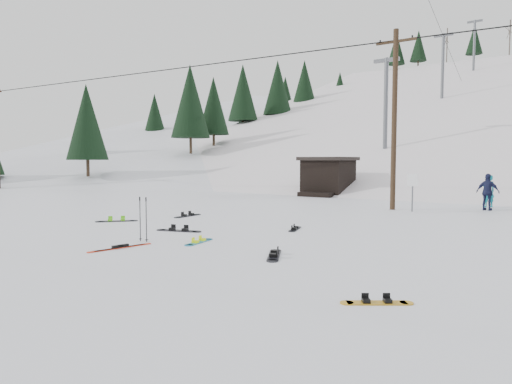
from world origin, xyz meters
The scene contains 22 objects.
ground centered at (0.00, 0.00, 0.00)m, with size 200.00×200.00×0.00m, color white.
ski_slope centered at (0.00, 55.00, -12.00)m, with size 60.00×75.00×45.00m, color white.
ridge_left centered at (-36.00, 48.00, -11.00)m, with size 34.00×85.00×38.00m, color white.
treeline_left centered at (-34.00, 40.00, 0.00)m, with size 20.00×64.00×10.00m, color black, non-canonical shape.
treeline_crest centered at (0.00, 86.00, 0.00)m, with size 50.00×6.00×10.00m, color black, non-canonical shape.
utility_pole centered at (2.00, 14.00, 4.68)m, with size 2.00×0.26×9.00m.
trail_sign centered at (3.10, 13.58, 1.27)m, with size 0.50×0.09×1.85m.
lift_hut centered at (-5.00, 20.94, 1.36)m, with size 3.40×4.10×2.75m.
lift_tower_near centered at (-4.00, 30.00, 7.86)m, with size 2.20×0.36×8.00m.
lift_tower_mid centered at (-4.00, 50.00, 14.36)m, with size 2.20×0.36×8.00m.
lift_tower_far centered at (-4.00, 70.00, 20.86)m, with size 2.20×0.36×8.00m.
hero_snowboard centered at (0.18, 1.40, 0.03)m, with size 0.47×1.38×0.10m.
hero_skis centered at (-1.04, -0.58, 0.03)m, with size 0.47×1.93×0.10m.
ski_poles centered at (-1.34, 0.54, 0.71)m, with size 0.38×0.10×1.38m.
board_scatter_a centered at (-1.91, 2.65, 0.03)m, with size 1.65×0.74×0.12m.
board_scatter_b centered at (-4.64, 6.00, 0.03)m, with size 0.38×1.68×0.12m.
board_scatter_c centered at (-5.83, 3.05, 0.03)m, with size 1.23×1.34×0.12m.
board_scatter_d centered at (3.13, 1.05, 0.03)m, with size 0.92×1.44×0.11m.
board_scatter_e centered at (6.75, -1.27, 0.02)m, with size 1.10×0.84×0.09m.
board_scatter_f centered at (1.27, 5.36, 0.02)m, with size 0.59×1.28×0.09m.
skier_teal centered at (5.83, 18.09, 0.87)m, with size 0.63×0.41×1.73m, color #0E8191.
skier_navy centered at (6.03, 16.32, 0.92)m, with size 1.08×0.45×1.85m, color #191D3F.
Camera 1 is at (9.50, -8.92, 2.51)m, focal length 32.00 mm.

